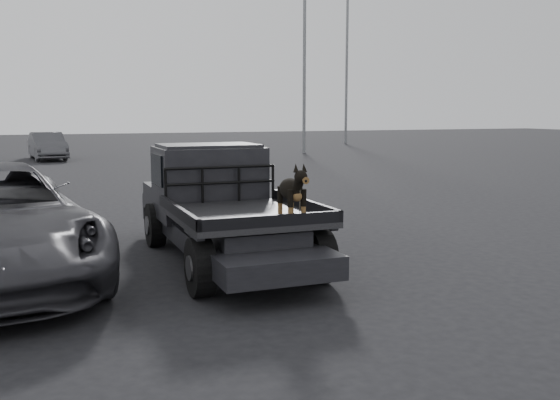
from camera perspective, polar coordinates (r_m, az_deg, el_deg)
name	(u,v)px	position (r m, az deg, el deg)	size (l,w,h in m)	color
ground	(271,281)	(8.77, -0.78, -7.40)	(120.00, 120.00, 0.00)	black
flatbed_ute	(225,232)	(9.84, -5.04, -2.97)	(2.00, 5.40, 0.92)	black
ute_cab	(209,170)	(10.61, -6.55, 2.73)	(1.72, 1.30, 0.88)	black
headache_rack	(221,185)	(9.91, -5.42, 1.41)	(1.80, 0.08, 0.55)	black
dog	(292,194)	(8.04, 1.06, 0.56)	(0.32, 0.60, 0.74)	black
distant_car_a	(48,146)	(32.37, -20.48, 4.65)	(1.41, 4.04, 1.33)	#444448
floodlight_mid	(305,17)	(35.83, 2.26, 16.41)	(1.08, 0.28, 13.81)	slate
floodlight_far	(347,28)	(45.26, 6.17, 15.39)	(1.08, 0.28, 14.99)	slate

